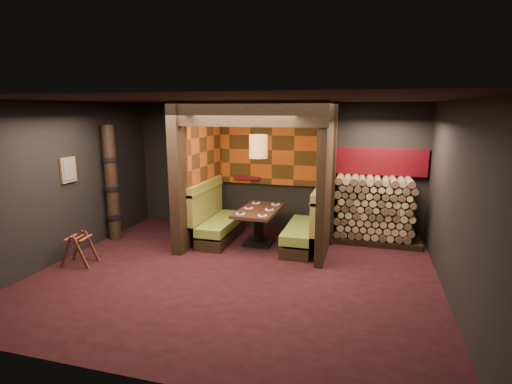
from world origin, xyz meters
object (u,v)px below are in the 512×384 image
object	(u,v)px
dining_table	(259,220)
booth_bench_right	(306,228)
firewood_stack	(378,211)
luggage_rack	(79,248)
totem_column	(112,184)
booth_bench_left	(217,221)
pendant_lamp	(258,146)

from	to	relation	value
dining_table	booth_bench_right	bearing A→B (deg)	2.14
booth_bench_right	firewood_stack	distance (m)	1.55
luggage_rack	totem_column	size ratio (longest dim) A/B	0.25
luggage_rack	firewood_stack	xyz separation A→B (m)	(5.09, 2.65, 0.38)
totem_column	firewood_stack	xyz separation A→B (m)	(5.33, 1.25, -0.51)
totem_column	booth_bench_right	bearing A→B (deg)	7.86
booth_bench_left	dining_table	size ratio (longest dim) A/B	1.13
totem_column	dining_table	bearing A→B (deg)	9.66
totem_column	pendant_lamp	bearing A→B (deg)	8.73
dining_table	pendant_lamp	bearing A→B (deg)	-90.00
booth_bench_right	luggage_rack	xyz separation A→B (m)	(-3.74, -1.95, -0.10)
luggage_rack	totem_column	xyz separation A→B (m)	(-0.25, 1.40, 0.88)
booth_bench_right	booth_bench_left	bearing A→B (deg)	180.00
booth_bench_right	totem_column	xyz separation A→B (m)	(-3.98, -0.55, 0.79)
luggage_rack	totem_column	distance (m)	1.67
pendant_lamp	firewood_stack	distance (m)	2.78
booth_bench_left	booth_bench_right	distance (m)	1.89
totem_column	firewood_stack	size ratio (longest dim) A/B	1.39
pendant_lamp	luggage_rack	xyz separation A→B (m)	(-2.78, -1.86, -1.70)
dining_table	totem_column	distance (m)	3.14
booth_bench_left	totem_column	size ratio (longest dim) A/B	0.67
dining_table	pendant_lamp	size ratio (longest dim) A/B	1.32
luggage_rack	firewood_stack	bearing A→B (deg)	27.48
totem_column	firewood_stack	world-z (taller)	totem_column
booth_bench_right	totem_column	bearing A→B (deg)	-172.14
booth_bench_right	dining_table	distance (m)	0.96
booth_bench_right	dining_table	bearing A→B (deg)	-177.86
dining_table	luggage_rack	size ratio (longest dim) A/B	2.34
booth_bench_left	luggage_rack	bearing A→B (deg)	-133.42
pendant_lamp	firewood_stack	xyz separation A→B (m)	(2.31, 0.79, -1.32)
dining_table	luggage_rack	world-z (taller)	dining_table
booth_bench_right	pendant_lamp	distance (m)	1.87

